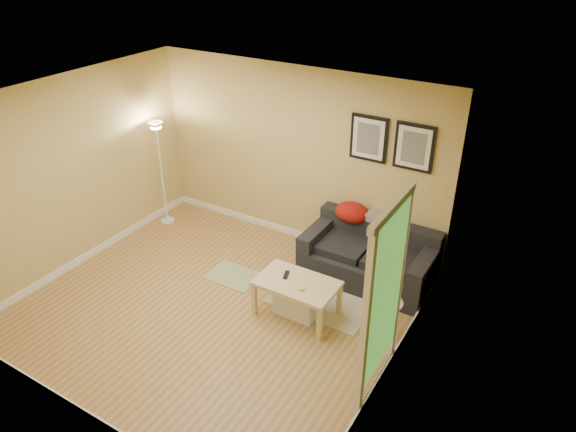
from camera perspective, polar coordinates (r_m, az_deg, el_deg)
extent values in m
plane|color=#B0844B|center=(6.77, -7.82, -9.64)|extent=(4.50, 4.50, 0.00)
plane|color=white|center=(5.55, -9.63, 11.84)|extent=(4.50, 4.50, 0.00)
plane|color=tan|center=(7.53, 0.91, 6.37)|extent=(4.50, 0.00, 4.50)
plane|color=tan|center=(4.95, -23.35, -9.66)|extent=(4.50, 0.00, 4.50)
plane|color=tan|center=(7.57, -22.09, 4.27)|extent=(0.00, 4.00, 4.00)
plane|color=tan|center=(5.11, 11.61, -6.29)|extent=(0.00, 4.00, 4.00)
cube|color=white|center=(8.09, 0.81, -1.85)|extent=(4.50, 0.02, 0.10)
cube|color=white|center=(5.78, -20.74, -19.40)|extent=(4.50, 0.02, 0.10)
cube|color=white|center=(8.12, -20.43, -3.75)|extent=(0.02, 4.00, 0.10)
cube|color=white|center=(5.91, 10.28, -16.21)|extent=(0.02, 4.00, 0.10)
cube|color=beige|center=(6.82, 3.79, -8.99)|extent=(1.25, 0.85, 0.01)
cube|color=#668C4C|center=(7.26, -5.92, -6.44)|extent=(0.70, 0.50, 0.01)
cube|color=black|center=(6.41, -0.20, -6.36)|extent=(0.10, 0.17, 0.02)
cylinder|color=yellow|center=(6.18, 1.49, -7.84)|extent=(0.07, 0.07, 0.03)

